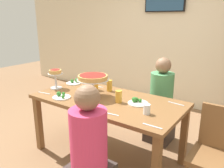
% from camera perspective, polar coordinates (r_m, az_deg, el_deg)
% --- Properties ---
extents(ground_plane, '(12.00, 12.00, 0.00)m').
position_cam_1_polar(ground_plane, '(2.92, -1.19, -17.48)').
color(ground_plane, '#846042').
extents(rear_partition, '(8.00, 0.12, 2.80)m').
position_cam_1_polar(rear_partition, '(4.40, 16.37, 12.72)').
color(rear_partition, beige).
rests_on(rear_partition, ground_plane).
extents(dining_table, '(1.72, 0.86, 0.74)m').
position_cam_1_polar(dining_table, '(2.62, -1.27, -5.55)').
color(dining_table, brown).
rests_on(dining_table, ground_plane).
extents(diner_far_right, '(0.34, 0.34, 1.15)m').
position_cam_1_polar(diner_far_right, '(3.09, 12.18, -5.57)').
color(diner_far_right, '#382D28').
rests_on(diner_far_right, ground_plane).
extents(diner_near_right, '(0.34, 0.34, 1.15)m').
position_cam_1_polar(diner_near_right, '(1.96, -5.74, -18.96)').
color(diner_near_right, '#382D28').
rests_on(diner_near_right, ground_plane).
extents(chair_head_east, '(0.40, 0.40, 0.87)m').
position_cam_1_polar(chair_head_east, '(2.31, 24.74, -14.91)').
color(chair_head_east, brown).
rests_on(chair_head_east, ground_plane).
extents(deep_dish_pizza_stand, '(0.37, 0.37, 0.26)m').
position_cam_1_polar(deep_dish_pizza_stand, '(2.58, -4.86, 1.39)').
color(deep_dish_pizza_stand, silver).
rests_on(deep_dish_pizza_stand, dining_table).
extents(personal_pizza_stand, '(0.19, 0.19, 0.25)m').
position_cam_1_polar(personal_pizza_stand, '(3.00, -14.10, 2.24)').
color(personal_pizza_stand, silver).
rests_on(personal_pizza_stand, dining_table).
extents(salad_plate_near_diner, '(0.21, 0.21, 0.07)m').
position_cam_1_polar(salad_plate_near_diner, '(3.21, -9.53, 0.44)').
color(salad_plate_near_diner, white).
rests_on(salad_plate_near_diner, dining_table).
extents(salad_plate_far_diner, '(0.22, 0.22, 0.07)m').
position_cam_1_polar(salad_plate_far_diner, '(2.44, 6.41, -4.54)').
color(salad_plate_far_diner, white).
rests_on(salad_plate_far_diner, dining_table).
extents(salad_plate_spare, '(0.21, 0.21, 0.07)m').
position_cam_1_polar(salad_plate_spare, '(2.67, -12.68, -3.05)').
color(salad_plate_spare, white).
rests_on(salad_plate_spare, dining_table).
extents(beer_glass_amber_tall, '(0.07, 0.07, 0.13)m').
position_cam_1_polar(beer_glass_amber_tall, '(2.45, 1.70, -3.18)').
color(beer_glass_amber_tall, gold).
rests_on(beer_glass_amber_tall, dining_table).
extents(beer_glass_amber_short, '(0.07, 0.07, 0.16)m').
position_cam_1_polar(beer_glass_amber_short, '(2.89, -4.17, 0.03)').
color(beer_glass_amber_short, gold).
rests_on(beer_glass_amber_short, dining_table).
extents(beer_glass_amber_spare, '(0.07, 0.07, 0.14)m').
position_cam_1_polar(beer_glass_amber_spare, '(2.83, -0.65, -0.41)').
color(beer_glass_amber_spare, gold).
rests_on(beer_glass_amber_spare, dining_table).
extents(water_glass_clear_near, '(0.07, 0.07, 0.10)m').
position_cam_1_polar(water_glass_clear_near, '(2.19, 8.77, -6.30)').
color(water_glass_clear_near, white).
rests_on(water_glass_clear_near, dining_table).
extents(cutlery_fork_near, '(0.18, 0.04, 0.00)m').
position_cam_1_polar(cutlery_fork_near, '(2.18, -0.45, -7.55)').
color(cutlery_fork_near, silver).
rests_on(cutlery_fork_near, dining_table).
extents(cutlery_knife_near, '(0.18, 0.04, 0.00)m').
position_cam_1_polar(cutlery_knife_near, '(2.89, -16.77, -2.19)').
color(cutlery_knife_near, silver).
rests_on(cutlery_knife_near, dining_table).
extents(cutlery_fork_far, '(0.18, 0.03, 0.00)m').
position_cam_1_polar(cutlery_fork_far, '(2.52, 15.86, -4.80)').
color(cutlery_fork_far, silver).
rests_on(cutlery_fork_far, dining_table).
extents(cutlery_knife_far, '(0.18, 0.02, 0.00)m').
position_cam_1_polar(cutlery_knife_far, '(3.04, -3.57, -0.59)').
color(cutlery_knife_far, silver).
rests_on(cutlery_knife_far, dining_table).
extents(cutlery_spare_fork, '(0.18, 0.02, 0.00)m').
position_cam_1_polar(cutlery_spare_fork, '(1.98, 10.13, -10.42)').
color(cutlery_spare_fork, silver).
rests_on(cutlery_spare_fork, dining_table).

